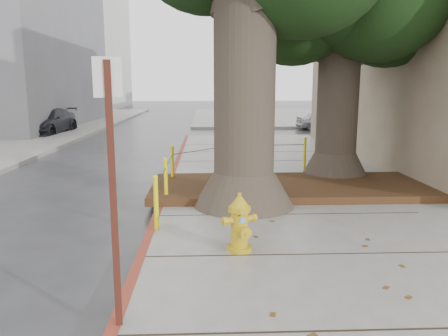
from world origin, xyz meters
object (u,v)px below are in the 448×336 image
at_px(car_silver, 324,121).
at_px(car_red, 422,120).
at_px(fire_hydrant, 240,223).
at_px(car_dark, 47,122).
at_px(signpost, 112,180).

relative_size(car_silver, car_red, 0.79).
xyz_separation_m(fire_hydrant, car_red, (11.65, 18.07, 0.08)).
bearing_deg(car_red, fire_hydrant, 145.09).
height_order(car_red, car_dark, car_dark).
height_order(car_silver, car_red, car_red).
bearing_deg(car_silver, car_dark, 95.07).
bearing_deg(fire_hydrant, signpost, -144.43).
relative_size(car_red, car_dark, 0.84).
height_order(car_silver, car_dark, car_dark).
xyz_separation_m(fire_hydrant, signpost, (-1.38, -1.97, 1.08)).
xyz_separation_m(car_red, car_dark, (-20.49, -0.93, 0.03)).
xyz_separation_m(car_silver, car_dark, (-15.22, -2.07, 0.15)).
distance_m(fire_hydrant, car_red, 21.50).
xyz_separation_m(signpost, car_red, (13.02, 20.04, -1.00)).
xyz_separation_m(signpost, car_silver, (7.75, 21.18, -1.12)).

